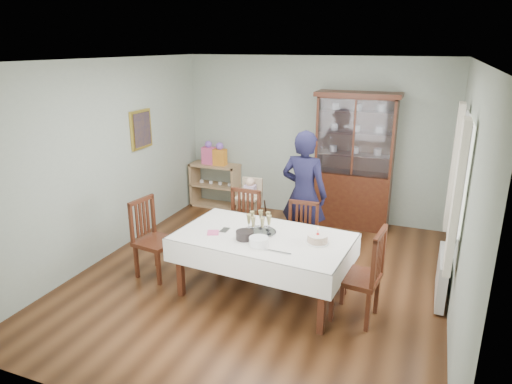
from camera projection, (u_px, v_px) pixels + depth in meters
The scene contains 25 objects.
floor at pixel (259, 278), 5.88m from camera, with size 5.00×5.00×0.00m, color #593319.
room_shell at pixel (275, 140), 5.82m from camera, with size 5.00×5.00×5.00m.
dining_table at pixel (263, 265), 5.38m from camera, with size 2.08×1.30×0.76m.
china_cabinet at pixel (354, 159), 7.27m from camera, with size 1.30×0.48×2.18m.
sideboard at pixel (215, 185), 8.38m from camera, with size 0.90×0.38×0.80m.
picture_frame at pixel (141, 129), 6.85m from camera, with size 0.04×0.48×0.58m, color gold.
window at pixel (463, 173), 4.89m from camera, with size 0.04×1.02×1.22m, color white.
curtain_left at pixel (457, 199), 4.39m from camera, with size 0.07×0.30×1.55m, color silver.
curtain_right at pixel (454, 168), 5.49m from camera, with size 0.07×0.30×1.55m, color silver.
radiator at pixel (442, 276), 5.30m from camera, with size 0.10×0.80×0.55m, color white.
chair_far_left at pixel (241, 242), 6.22m from camera, with size 0.45×0.45×1.00m.
chair_far_right at pixel (299, 252), 5.97m from camera, with size 0.43×0.43×0.92m.
chair_end_left at pixel (156, 253), 5.87m from camera, with size 0.52×0.52×1.01m.
chair_end_right at pixel (357, 292), 4.93m from camera, with size 0.53×0.53×1.06m.
woman at pixel (304, 194), 6.29m from camera, with size 0.65×0.43×1.79m, color black.
high_chair at pixel (250, 214), 7.02m from camera, with size 0.45×0.45×0.96m.
champagne_tray at pixel (259, 227), 5.32m from camera, with size 0.40×0.40×0.24m.
birthday_cake at pixel (318, 239), 5.06m from camera, with size 0.26×0.26×0.18m.
plate_stack_dark at pixel (245, 235), 5.16m from camera, with size 0.20×0.20×0.10m, color black.
plate_stack_white at pixel (259, 241), 5.00m from camera, with size 0.22×0.22×0.09m, color white.
napkin_stack at pixel (213, 233), 5.33m from camera, with size 0.13×0.13×0.02m, color #DE5286.
cutlery at pixel (222, 230), 5.43m from camera, with size 0.11×0.16×0.01m, color silver, non-canonical shape.
cake_knife at pixel (277, 252), 4.85m from camera, with size 0.31×0.03×0.01m, color silver.
gift_bag_pink at pixel (209, 154), 8.22m from camera, with size 0.23×0.16×0.42m.
gift_bag_orange at pixel (220, 155), 8.14m from camera, with size 0.22×0.16×0.41m.
Camera 1 is at (1.88, -4.90, 2.87)m, focal length 32.00 mm.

